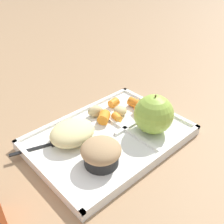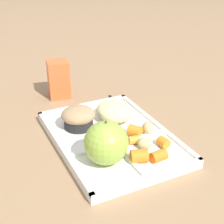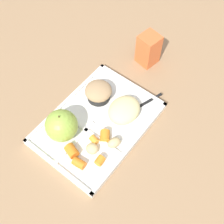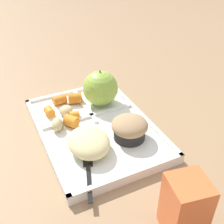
% 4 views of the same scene
% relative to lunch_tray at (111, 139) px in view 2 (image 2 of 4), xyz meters
% --- Properties ---
extents(ground, '(6.00, 6.00, 0.00)m').
position_rel_lunch_tray_xyz_m(ground, '(0.00, -0.00, -0.01)').
color(ground, '#997551').
extents(lunch_tray, '(0.34, 0.24, 0.02)m').
position_rel_lunch_tray_xyz_m(lunch_tray, '(0.00, 0.00, 0.00)').
color(lunch_tray, white).
rests_on(lunch_tray, ground).
extents(green_apple, '(0.09, 0.09, 0.09)m').
position_rel_lunch_tray_xyz_m(green_apple, '(-0.08, 0.05, 0.05)').
color(green_apple, '#93B742').
rests_on(green_apple, lunch_tray).
extents(bran_muffin, '(0.08, 0.08, 0.05)m').
position_rel_lunch_tray_xyz_m(bran_muffin, '(0.07, 0.05, 0.03)').
color(bran_muffin, black).
rests_on(bran_muffin, lunch_tray).
extents(carrot_slice_center, '(0.03, 0.02, 0.02)m').
position_rel_lunch_tray_xyz_m(carrot_slice_center, '(-0.09, -0.08, 0.02)').
color(carrot_slice_center, orange).
rests_on(carrot_slice_center, lunch_tray).
extents(carrot_slice_large, '(0.03, 0.04, 0.02)m').
position_rel_lunch_tray_xyz_m(carrot_slice_large, '(-0.13, -0.04, 0.02)').
color(carrot_slice_large, orange).
rests_on(carrot_slice_large, lunch_tray).
extents(carrot_slice_back, '(0.02, 0.03, 0.02)m').
position_rel_lunch_tray_xyz_m(carrot_slice_back, '(-0.05, -0.03, 0.02)').
color(carrot_slice_back, orange).
rests_on(carrot_slice_back, lunch_tray).
extents(carrot_slice_edge, '(0.04, 0.04, 0.03)m').
position_rel_lunch_tray_xyz_m(carrot_slice_edge, '(-0.11, -0.01, 0.02)').
color(carrot_slice_edge, orange).
rests_on(carrot_slice_edge, lunch_tray).
extents(carrot_slice_tilted, '(0.04, 0.04, 0.03)m').
position_rel_lunch_tray_xyz_m(carrot_slice_tilted, '(-0.02, -0.05, 0.02)').
color(carrot_slice_tilted, orange).
rests_on(carrot_slice_tilted, lunch_tray).
extents(potato_chunk_corner, '(0.04, 0.04, 0.03)m').
position_rel_lunch_tray_xyz_m(potato_chunk_corner, '(-0.03, -0.08, 0.02)').
color(potato_chunk_corner, tan).
rests_on(potato_chunk_corner, lunch_tray).
extents(potato_chunk_large, '(0.03, 0.04, 0.02)m').
position_rel_lunch_tray_xyz_m(potato_chunk_large, '(-0.07, -0.04, 0.02)').
color(potato_chunk_large, tan).
rests_on(potato_chunk_large, lunch_tray).
extents(egg_noodle_pile, '(0.10, 0.08, 0.04)m').
position_rel_lunch_tray_xyz_m(egg_noodle_pile, '(0.07, -0.04, 0.03)').
color(egg_noodle_pile, beige).
rests_on(egg_noodle_pile, lunch_tray).
extents(meatball_front, '(0.04, 0.04, 0.04)m').
position_rel_lunch_tray_xyz_m(meatball_front, '(0.07, -0.05, 0.03)').
color(meatball_front, '#755B4C').
rests_on(meatball_front, lunch_tray).
extents(meatball_side, '(0.04, 0.04, 0.04)m').
position_rel_lunch_tray_xyz_m(meatball_side, '(0.08, -0.04, 0.03)').
color(meatball_side, brown).
rests_on(meatball_side, lunch_tray).
extents(plastic_fork, '(0.14, 0.06, 0.00)m').
position_rel_lunch_tray_xyz_m(plastic_fork, '(0.12, -0.06, 0.01)').
color(plastic_fork, black).
rests_on(plastic_fork, lunch_tray).
extents(milk_carton, '(0.07, 0.07, 0.11)m').
position_rel_lunch_tray_xyz_m(milk_carton, '(0.29, 0.03, 0.04)').
color(milk_carton, orange).
rests_on(milk_carton, ground).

